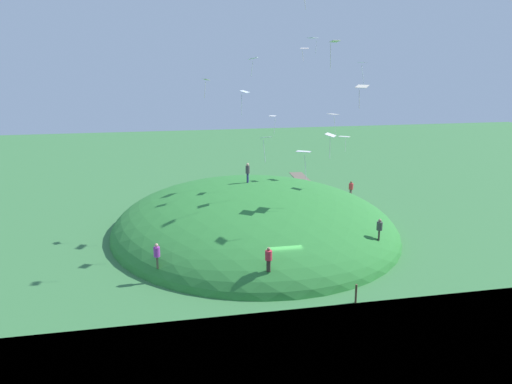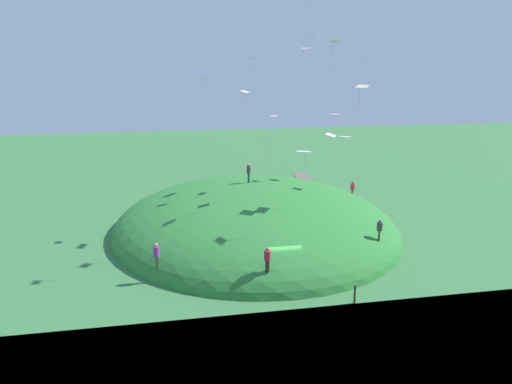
{
  "view_description": "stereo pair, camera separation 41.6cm",
  "coord_description": "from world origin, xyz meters",
  "px_view_note": "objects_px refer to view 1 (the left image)",
  "views": [
    {
      "loc": [
        -32.45,
        8.44,
        14.9
      ],
      "look_at": [
        3.72,
        1.07,
        5.27
      ],
      "focal_mm": 35.22,
      "sensor_mm": 36.0,
      "label": 1
    },
    {
      "loc": [
        -32.54,
        8.03,
        14.9
      ],
      "look_at": [
        3.72,
        1.07,
        5.27
      ],
      "focal_mm": 35.22,
      "sensor_mm": 36.0,
      "label": 2
    }
  ],
  "objects_px": {
    "kite_2": "(304,153)",
    "kite_7": "(362,88)",
    "kite_1": "(344,137)",
    "kite_13": "(266,139)",
    "kite_6": "(313,38)",
    "person_on_hilltop": "(248,170)",
    "person_walking_path": "(157,253)",
    "person_with_child": "(269,257)",
    "kite_3": "(330,136)",
    "kite_4": "(206,81)",
    "kite_0": "(334,44)",
    "kite_12": "(333,115)",
    "person_watching_kites": "(379,227)",
    "kite_9": "(362,64)",
    "kite_14": "(244,93)",
    "person_near_shore": "(351,187)",
    "kite_11": "(253,59)",
    "kite_10": "(304,49)",
    "mooring_post": "(356,294)",
    "kite_8": "(273,117)"
  },
  "relations": [
    {
      "from": "person_near_shore",
      "to": "kite_2",
      "type": "distance_m",
      "value": 15.07
    },
    {
      "from": "kite_8",
      "to": "kite_11",
      "type": "height_order",
      "value": "kite_11"
    },
    {
      "from": "person_on_hilltop",
      "to": "kite_7",
      "type": "xyz_separation_m",
      "value": [
        -10.87,
        -6.21,
        7.98
      ]
    },
    {
      "from": "person_walking_path",
      "to": "kite_8",
      "type": "xyz_separation_m",
      "value": [
        9.92,
        -10.46,
        7.99
      ]
    },
    {
      "from": "person_walking_path",
      "to": "kite_4",
      "type": "relative_size",
      "value": 1.16
    },
    {
      "from": "kite_6",
      "to": "kite_1",
      "type": "bearing_deg",
      "value": -141.44
    },
    {
      "from": "person_on_hilltop",
      "to": "kite_8",
      "type": "height_order",
      "value": "kite_8"
    },
    {
      "from": "person_near_shore",
      "to": "person_on_hilltop",
      "type": "bearing_deg",
      "value": 158.77
    },
    {
      "from": "kite_4",
      "to": "kite_0",
      "type": "bearing_deg",
      "value": -117.36
    },
    {
      "from": "kite_11",
      "to": "kite_2",
      "type": "bearing_deg",
      "value": -151.24
    },
    {
      "from": "kite_12",
      "to": "kite_13",
      "type": "bearing_deg",
      "value": 129.75
    },
    {
      "from": "person_on_hilltop",
      "to": "kite_13",
      "type": "bearing_deg",
      "value": 44.52
    },
    {
      "from": "kite_2",
      "to": "kite_9",
      "type": "xyz_separation_m",
      "value": [
        9.19,
        -8.4,
        6.61
      ]
    },
    {
      "from": "person_near_shore",
      "to": "kite_11",
      "type": "distance_m",
      "value": 18.17
    },
    {
      "from": "person_walking_path",
      "to": "kite_7",
      "type": "distance_m",
      "value": 18.39
    },
    {
      "from": "person_watching_kites",
      "to": "kite_11",
      "type": "bearing_deg",
      "value": 71.11
    },
    {
      "from": "kite_4",
      "to": "mooring_post",
      "type": "xyz_separation_m",
      "value": [
        -16.09,
        -7.51,
        -12.65
      ]
    },
    {
      "from": "kite_1",
      "to": "person_near_shore",
      "type": "bearing_deg",
      "value": -30.12
    },
    {
      "from": "person_with_child",
      "to": "kite_9",
      "type": "relative_size",
      "value": 0.8
    },
    {
      "from": "kite_7",
      "to": "kite_11",
      "type": "height_order",
      "value": "kite_11"
    },
    {
      "from": "person_with_child",
      "to": "kite_13",
      "type": "xyz_separation_m",
      "value": [
        9.92,
        -1.98,
        6.12
      ]
    },
    {
      "from": "person_watching_kites",
      "to": "kite_13",
      "type": "xyz_separation_m",
      "value": [
        6.25,
        7.44,
        5.95
      ]
    },
    {
      "from": "kite_2",
      "to": "kite_7",
      "type": "bearing_deg",
      "value": -132.91
    },
    {
      "from": "person_with_child",
      "to": "kite_7",
      "type": "bearing_deg",
      "value": 57.76
    },
    {
      "from": "kite_0",
      "to": "kite_13",
      "type": "bearing_deg",
      "value": 77.71
    },
    {
      "from": "kite_1",
      "to": "kite_13",
      "type": "xyz_separation_m",
      "value": [
        -2.87,
        7.91,
        0.47
      ]
    },
    {
      "from": "kite_0",
      "to": "kite_10",
      "type": "bearing_deg",
      "value": 14.63
    },
    {
      "from": "person_watching_kites",
      "to": "kite_9",
      "type": "xyz_separation_m",
      "value": [
        12.73,
        -3.39,
        11.84
      ]
    },
    {
      "from": "kite_10",
      "to": "mooring_post",
      "type": "bearing_deg",
      "value": 176.75
    },
    {
      "from": "person_on_hilltop",
      "to": "kite_3",
      "type": "relative_size",
      "value": 0.93
    },
    {
      "from": "kite_9",
      "to": "kite_11",
      "type": "height_order",
      "value": "kite_11"
    },
    {
      "from": "kite_14",
      "to": "person_watching_kites",
      "type": "bearing_deg",
      "value": -115.02
    },
    {
      "from": "kite_13",
      "to": "kite_14",
      "type": "relative_size",
      "value": 1.16
    },
    {
      "from": "kite_1",
      "to": "kite_3",
      "type": "distance_m",
      "value": 6.23
    },
    {
      "from": "person_with_child",
      "to": "kite_0",
      "type": "relative_size",
      "value": 0.78
    },
    {
      "from": "kite_1",
      "to": "kite_14",
      "type": "distance_m",
      "value": 11.84
    },
    {
      "from": "kite_11",
      "to": "person_on_hilltop",
      "type": "bearing_deg",
      "value": 0.74
    },
    {
      "from": "kite_7",
      "to": "person_watching_kites",
      "type": "bearing_deg",
      "value": -106.51
    },
    {
      "from": "kite_9",
      "to": "kite_14",
      "type": "distance_m",
      "value": 15.48
    },
    {
      "from": "kite_0",
      "to": "kite_14",
      "type": "height_order",
      "value": "kite_0"
    },
    {
      "from": "kite_4",
      "to": "person_on_hilltop",
      "type": "bearing_deg",
      "value": -70.41
    },
    {
      "from": "kite_1",
      "to": "kite_4",
      "type": "bearing_deg",
      "value": 85.7
    },
    {
      "from": "person_on_hilltop",
      "to": "person_near_shore",
      "type": "xyz_separation_m",
      "value": [
        3.06,
        -11.55,
        -2.94
      ]
    },
    {
      "from": "kite_2",
      "to": "kite_10",
      "type": "relative_size",
      "value": 1.99
    },
    {
      "from": "person_with_child",
      "to": "person_watching_kites",
      "type": "relative_size",
      "value": 1.01
    },
    {
      "from": "person_on_hilltop",
      "to": "kite_10",
      "type": "distance_m",
      "value": 11.89
    },
    {
      "from": "person_with_child",
      "to": "kite_3",
      "type": "relative_size",
      "value": 0.85
    },
    {
      "from": "person_with_child",
      "to": "person_near_shore",
      "type": "relative_size",
      "value": 1.02
    },
    {
      "from": "person_on_hilltop",
      "to": "kite_1",
      "type": "bearing_deg",
      "value": 113.42
    },
    {
      "from": "kite_6",
      "to": "kite_11",
      "type": "height_order",
      "value": "kite_6"
    }
  ]
}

